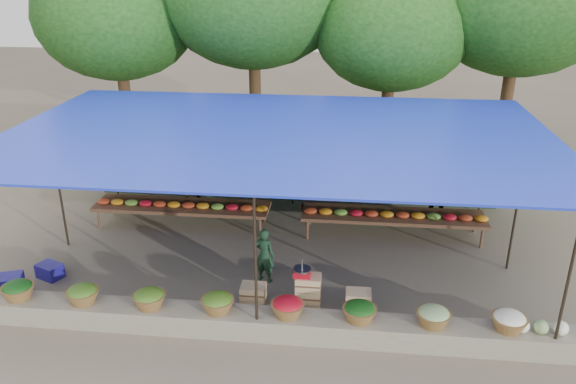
# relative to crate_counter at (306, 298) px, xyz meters

# --- Properties ---
(ground) EXTENTS (60.00, 60.00, 0.00)m
(ground) POSITION_rel_crate_counter_xyz_m (-0.77, 2.05, -0.31)
(ground) COLOR #65594A
(ground) RESTS_ON ground
(stone_curb) EXTENTS (10.60, 0.55, 0.40)m
(stone_curb) POSITION_rel_crate_counter_xyz_m (-0.77, -0.70, -0.11)
(stone_curb) COLOR #716D5A
(stone_curb) RESTS_ON ground
(stall_canopy) EXTENTS (10.80, 6.60, 2.82)m
(stall_canopy) POSITION_rel_crate_counter_xyz_m (-0.77, 2.12, 2.36)
(stall_canopy) COLOR black
(stall_canopy) RESTS_ON ground
(produce_baskets) EXTENTS (8.98, 0.58, 0.34)m
(produce_baskets) POSITION_rel_crate_counter_xyz_m (-0.87, -0.70, 0.25)
(produce_baskets) COLOR brown
(produce_baskets) RESTS_ON stone_curb
(netting_backdrop) EXTENTS (10.60, 0.06, 2.50)m
(netting_backdrop) POSITION_rel_crate_counter_xyz_m (-0.77, 5.20, 0.94)
(netting_backdrop) COLOR #1B4C1B
(netting_backdrop) RESTS_ON ground
(tree_row) EXTENTS (16.51, 5.50, 7.12)m
(tree_row) POSITION_rel_crate_counter_xyz_m (-0.26, 8.13, 4.39)
(tree_row) COLOR #311F12
(tree_row) RESTS_ON ground
(fruit_table_left) EXTENTS (4.21, 0.95, 0.93)m
(fruit_table_left) POSITION_rel_crate_counter_xyz_m (-3.26, 3.40, 0.30)
(fruit_table_left) COLOR #452D1B
(fruit_table_left) RESTS_ON ground
(fruit_table_right) EXTENTS (4.21, 0.95, 0.93)m
(fruit_table_right) POSITION_rel_crate_counter_xyz_m (1.74, 3.40, 0.30)
(fruit_table_right) COLOR #452D1B
(fruit_table_right) RESTS_ON ground
(crate_counter) EXTENTS (2.35, 0.34, 0.77)m
(crate_counter) POSITION_rel_crate_counter_xyz_m (0.00, 0.00, 0.00)
(crate_counter) COLOR tan
(crate_counter) RESTS_ON ground
(weighing_scale) EXTENTS (0.32, 0.32, 0.34)m
(weighing_scale) POSITION_rel_crate_counter_xyz_m (-0.08, 0.00, 0.54)
(weighing_scale) COLOR red
(weighing_scale) RESTS_ON crate_counter
(vendor_seated) EXTENTS (0.48, 0.39, 1.15)m
(vendor_seated) POSITION_rel_crate_counter_xyz_m (-0.91, 1.03, 0.26)
(vendor_seated) COLOR #193822
(vendor_seated) RESTS_ON ground
(customer_left) EXTENTS (0.96, 0.87, 1.62)m
(customer_left) POSITION_rel_crate_counter_xyz_m (-3.23, 4.49, 0.50)
(customer_left) COLOR slate
(customer_left) RESTS_ON ground
(customer_mid) EXTENTS (1.15, 1.12, 1.57)m
(customer_mid) POSITION_rel_crate_counter_xyz_m (-0.32, 4.55, 0.48)
(customer_mid) COLOR slate
(customer_mid) RESTS_ON ground
(customer_right) EXTENTS (1.16, 0.93, 1.84)m
(customer_right) POSITION_rel_crate_counter_xyz_m (2.81, 4.23, 0.61)
(customer_right) COLOR slate
(customer_right) RESTS_ON ground
(blue_crate_front) EXTENTS (0.67, 0.57, 0.34)m
(blue_crate_front) POSITION_rel_crate_counter_xyz_m (-5.81, 0.06, -0.14)
(blue_crate_front) COLOR navy
(blue_crate_front) RESTS_ON ground
(blue_crate_back) EXTENTS (0.59, 0.51, 0.29)m
(blue_crate_back) POSITION_rel_crate_counter_xyz_m (-5.26, 0.67, -0.16)
(blue_crate_back) COLOR navy
(blue_crate_back) RESTS_ON ground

